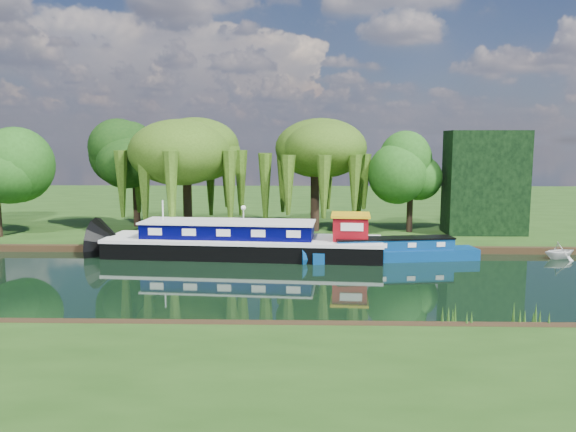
{
  "coord_description": "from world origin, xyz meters",
  "views": [
    {
      "loc": [
        4.79,
        -29.92,
        7.71
      ],
      "look_at": [
        3.86,
        6.33,
        2.8
      ],
      "focal_mm": 35.0,
      "sensor_mm": 36.0,
      "label": 1
    }
  ],
  "objects": [
    {
      "name": "tree_far_right",
      "position": [
        13.34,
        14.56,
        5.17
      ],
      "size": [
        4.18,
        4.18,
        6.84
      ],
      "color": "black",
      "rests_on": "far_bank"
    },
    {
      "name": "ground",
      "position": [
        0.0,
        0.0,
        0.0
      ],
      "size": [
        120.0,
        120.0,
        0.0
      ],
      "primitive_type": "plane",
      "color": "black"
    },
    {
      "name": "white_cruiser",
      "position": [
        21.66,
        6.6,
        0.0
      ],
      "size": [
        2.83,
        2.63,
        1.22
      ],
      "primitive_type": "imported",
      "rotation": [
        0.0,
        0.0,
        1.9
      ],
      "color": "silver",
      "rests_on": "ground"
    },
    {
      "name": "far_bank",
      "position": [
        0.0,
        34.0,
        0.23
      ],
      "size": [
        120.0,
        52.0,
        0.45
      ],
      "primitive_type": "cube",
      "color": "#1B3A0F",
      "rests_on": "ground"
    },
    {
      "name": "conifer_hedge",
      "position": [
        19.0,
        14.0,
        4.45
      ],
      "size": [
        6.0,
        3.0,
        8.0
      ],
      "primitive_type": "cube",
      "color": "black",
      "rests_on": "far_bank"
    },
    {
      "name": "dutch_barge",
      "position": [
        1.02,
        6.81,
        0.96
      ],
      "size": [
        18.63,
        5.62,
        3.87
      ],
      "rotation": [
        0.0,
        0.0,
        -0.08
      ],
      "color": "black",
      "rests_on": "ground"
    },
    {
      "name": "tree_far_mid",
      "position": [
        -9.27,
        16.97,
        6.13
      ],
      "size": [
        5.03,
        5.03,
        8.23
      ],
      "color": "black",
      "rests_on": "far_bank"
    },
    {
      "name": "mooring_posts",
      "position": [
        -0.5,
        8.4,
        0.95
      ],
      "size": [
        19.16,
        0.16,
        1.0
      ],
      "color": "silver",
      "rests_on": "far_bank"
    },
    {
      "name": "reeds_near",
      "position": [
        6.87,
        -7.57,
        0.55
      ],
      "size": [
        33.7,
        1.5,
        1.1
      ],
      "color": "#1D4F15",
      "rests_on": "ground"
    },
    {
      "name": "narrowboat",
      "position": [
        10.75,
        5.92,
        0.57
      ],
      "size": [
        11.07,
        3.34,
        1.59
      ],
      "rotation": [
        0.0,
        0.0,
        0.14
      ],
      "color": "navy",
      "rests_on": "ground"
    },
    {
      "name": "willow_right",
      "position": [
        5.8,
        14.87,
        6.39
      ],
      "size": [
        6.68,
        6.68,
        8.14
      ],
      "color": "black",
      "rests_on": "far_bank"
    },
    {
      "name": "willow_left",
      "position": [
        -4.33,
        14.16,
        6.64
      ],
      "size": [
        7.12,
        7.12,
        8.53
      ],
      "color": "black",
      "rests_on": "far_bank"
    },
    {
      "name": "lamppost",
      "position": [
        0.5,
        10.5,
        2.42
      ],
      "size": [
        0.36,
        0.36,
        2.56
      ],
      "color": "silver",
      "rests_on": "far_bank"
    }
  ]
}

